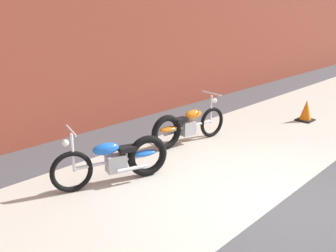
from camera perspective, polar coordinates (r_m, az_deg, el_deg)
name	(u,v)px	position (r m, az deg, el deg)	size (l,w,h in m)	color
ground_plane	(277,205)	(5.87, 16.31, -11.46)	(80.00, 80.00, 0.00)	#47474C
sidewalk_slab	(187,171)	(6.72, 2.88, -6.93)	(36.00, 3.50, 0.01)	#B2ADA3
brick_building_wall	(69,29)	(8.76, -14.90, 14.07)	(36.00, 0.50, 4.71)	brown
motorcycle_blue	(120,159)	(6.24, -7.27, -5.04)	(1.93, 0.88, 1.03)	black
motorcycle_orange	(185,126)	(7.93, 2.56, -0.05)	(2.00, 0.65, 1.03)	black
traffic_cone	(306,111)	(10.32, 20.26, 2.10)	(0.40, 0.40, 0.55)	orange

